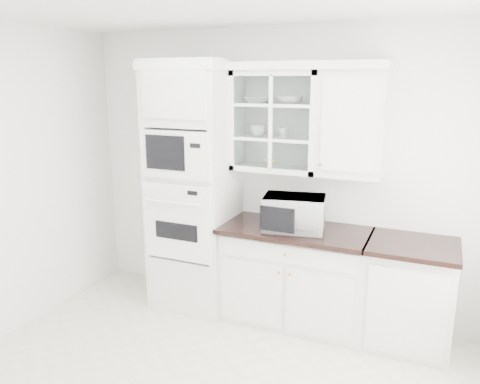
% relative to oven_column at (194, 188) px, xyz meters
% --- Properties ---
extents(room_shell, '(4.00, 3.50, 2.70)m').
position_rel_oven_column_xyz_m(room_shell, '(0.75, -0.99, 0.58)').
color(room_shell, white).
rests_on(room_shell, ground).
extents(oven_column, '(0.76, 0.68, 2.40)m').
position_rel_oven_column_xyz_m(oven_column, '(0.00, 0.00, 0.00)').
color(oven_column, silver).
rests_on(oven_column, ground).
extents(base_cabinet_run, '(1.32, 0.67, 0.92)m').
position_rel_oven_column_xyz_m(base_cabinet_run, '(1.03, 0.03, -0.74)').
color(base_cabinet_run, silver).
rests_on(base_cabinet_run, ground).
extents(extra_base_cabinet, '(0.72, 0.67, 0.92)m').
position_rel_oven_column_xyz_m(extra_base_cabinet, '(2.03, 0.03, -0.74)').
color(extra_base_cabinet, silver).
rests_on(extra_base_cabinet, ground).
extents(upper_cabinet_glass, '(0.80, 0.33, 0.90)m').
position_rel_oven_column_xyz_m(upper_cabinet_glass, '(0.78, 0.17, 0.65)').
color(upper_cabinet_glass, silver).
rests_on(upper_cabinet_glass, room_shell).
extents(upper_cabinet_solid, '(0.55, 0.33, 0.90)m').
position_rel_oven_column_xyz_m(upper_cabinet_solid, '(1.46, 0.17, 0.65)').
color(upper_cabinet_solid, silver).
rests_on(upper_cabinet_solid, room_shell).
extents(crown_molding, '(2.14, 0.38, 0.07)m').
position_rel_oven_column_xyz_m(crown_molding, '(0.68, 0.14, 1.14)').
color(crown_molding, white).
rests_on(crown_molding, room_shell).
extents(countertop_microwave, '(0.60, 0.53, 0.31)m').
position_rel_oven_column_xyz_m(countertop_microwave, '(1.03, -0.02, -0.13)').
color(countertop_microwave, white).
rests_on(countertop_microwave, base_cabinet_run).
extents(bowl_a, '(0.25, 0.25, 0.06)m').
position_rel_oven_column_xyz_m(bowl_a, '(0.58, 0.18, 0.84)').
color(bowl_a, white).
rests_on(bowl_a, upper_cabinet_glass).
extents(bowl_b, '(0.24, 0.24, 0.07)m').
position_rel_oven_column_xyz_m(bowl_b, '(0.89, 0.19, 0.84)').
color(bowl_b, white).
rests_on(bowl_b, upper_cabinet_glass).
extents(cup_a, '(0.15, 0.15, 0.10)m').
position_rel_oven_column_xyz_m(cup_a, '(0.61, 0.15, 0.56)').
color(cup_a, white).
rests_on(cup_a, upper_cabinet_glass).
extents(cup_b, '(0.12, 0.12, 0.09)m').
position_rel_oven_column_xyz_m(cup_b, '(0.85, 0.15, 0.56)').
color(cup_b, white).
rests_on(cup_b, upper_cabinet_glass).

